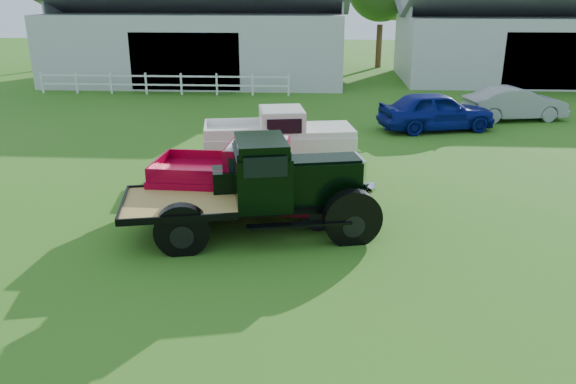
# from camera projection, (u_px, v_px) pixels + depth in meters

# --- Properties ---
(ground) EXTENTS (120.00, 120.00, 0.00)m
(ground) POSITION_uv_depth(u_px,v_px,m) (275.00, 256.00, 12.20)
(ground) COLOR #2D6615
(shed_left) EXTENTS (18.80, 10.20, 5.60)m
(shed_left) POSITION_uv_depth(u_px,v_px,m) (202.00, 35.00, 36.14)
(shed_left) COLOR beige
(shed_left) RESTS_ON ground
(shed_right) EXTENTS (16.80, 9.20, 5.20)m
(shed_right) POSITION_uv_depth(u_px,v_px,m) (530.00, 39.00, 35.85)
(shed_right) COLOR beige
(shed_right) RESTS_ON ground
(fence_rail) EXTENTS (14.20, 0.16, 1.20)m
(fence_rail) POSITION_uv_depth(u_px,v_px,m) (164.00, 84.00, 31.30)
(fence_rail) COLOR white
(fence_rail) RESTS_ON ground
(tree_c) EXTENTS (5.40, 5.40, 9.00)m
(tree_c) POSITION_uv_depth(u_px,v_px,m) (381.00, 6.00, 41.41)
(tree_c) COLOR #1C4C13
(tree_c) RESTS_ON ground
(vintage_flatbed) EXTENTS (6.15, 3.49, 2.29)m
(vintage_flatbed) POSITION_uv_depth(u_px,v_px,m) (257.00, 187.00, 13.00)
(vintage_flatbed) COLOR black
(vintage_flatbed) RESTS_ON ground
(red_pickup) EXTENTS (5.35, 2.24, 1.92)m
(red_pickup) POSITION_uv_depth(u_px,v_px,m) (255.00, 179.00, 14.18)
(red_pickup) COLOR maroon
(red_pickup) RESTS_ON ground
(white_pickup) EXTENTS (5.30, 2.79, 1.85)m
(white_pickup) POSITION_uv_depth(u_px,v_px,m) (279.00, 138.00, 18.34)
(white_pickup) COLOR silver
(white_pickup) RESTS_ON ground
(misc_car_blue) EXTENTS (5.04, 3.04, 1.61)m
(misc_car_blue) POSITION_uv_depth(u_px,v_px,m) (436.00, 111.00, 23.10)
(misc_car_blue) COLOR navy
(misc_car_blue) RESTS_ON ground
(misc_car_grey) EXTENTS (4.67, 2.42, 1.46)m
(misc_car_grey) POSITION_uv_depth(u_px,v_px,m) (515.00, 104.00, 24.99)
(misc_car_grey) COLOR gray
(misc_car_grey) RESTS_ON ground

